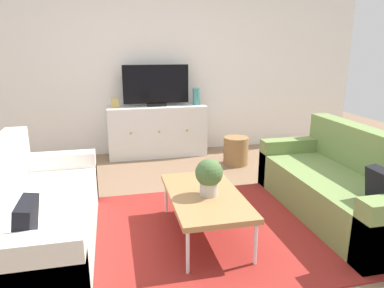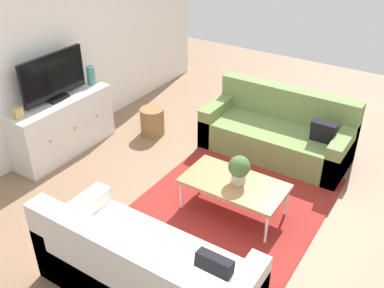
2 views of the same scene
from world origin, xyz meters
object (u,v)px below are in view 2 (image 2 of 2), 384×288
Objects in this scene: coffee_table at (234,184)px; wicker_basket at (152,121)px; couch_right_side at (279,133)px; glass_vase at (91,75)px; flat_screen_tv at (53,77)px; couch_left_side at (142,274)px; potted_plant at (239,169)px; tv_console at (63,126)px; mantel_clock at (18,113)px.

wicker_basket is (0.92, 1.79, -0.17)m from coffee_table.
couch_right_side is 4.84× the size of wicker_basket.
glass_vase is 0.64× the size of wicker_basket.
couch_left_side is at bearing -119.36° from flat_screen_tv.
potted_plant reaches higher than coffee_table.
flat_screen_tv is 2.46× the size of wicker_basket.
potted_plant is at bearing -116.14° from wicker_basket.
tv_console reaches higher than potted_plant.
coffee_table is 2.48m from tv_console.
potted_plant is 2.62m from mantel_clock.
glass_vase is 1.05m from wicker_basket.
couch_left_side is 4.84× the size of wicker_basket.
flat_screen_tv reaches higher than mantel_clock.
flat_screen_tv reaches higher than tv_console.
coffee_table is at bearing -88.15° from flat_screen_tv.
wicker_basket is at bearing 35.68° from couch_left_side.
coffee_table is 0.76× the size of tv_console.
glass_vase is (0.49, 2.51, 0.30)m from potted_plant.
flat_screen_tv reaches higher than couch_left_side.
potted_plant is at bearing -174.40° from couch_right_side.
coffee_table is 2.80× the size of wicker_basket.
couch_right_side is 1.31× the size of tv_console.
tv_console is 0.74m from mantel_clock.
mantel_clock is at bearing 180.00° from tv_console.
flat_screen_tv is at bearing 1.91° from mantel_clock.
mantel_clock is at bearing 131.87° from couch_right_side.
tv_console reaches higher than wicker_basket.
glass_vase reaches higher than couch_right_side.
glass_vase is at bearing 120.21° from wicker_basket.
flat_screen_tv is (-0.10, 2.53, 0.48)m from potted_plant.
glass_vase is (1.95, 2.37, 0.60)m from couch_left_side.
mantel_clock is 0.33× the size of wicker_basket.
flat_screen_tv reaches higher than glass_vase.
tv_console is at bearing 122.78° from couch_right_side.
mantel_clock reaches higher than wicker_basket.
couch_left_side is at bearing -129.34° from glass_vase.
couch_left_side is 7.62× the size of glass_vase.
coffee_table is 1.14× the size of flat_screen_tv.
couch_right_side reaches higher than coffee_table.
couch_right_side is 14.45× the size of mantel_clock.
tv_console is 0.78m from glass_vase.
flat_screen_tv is at bearing 90.00° from tv_console.
couch_left_side reaches higher than wicker_basket.
couch_left_side is at bearing -144.32° from wicker_basket.
couch_left_side is at bearing -119.57° from tv_console.
potted_plant is 0.33× the size of flat_screen_tv.
couch_left_side is 3.13m from glass_vase.
tv_console is at bearing -0.00° from mantel_clock.
potted_plant is 0.80× the size of wicker_basket.
coffee_table is at bearing -4.21° from couch_left_side.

